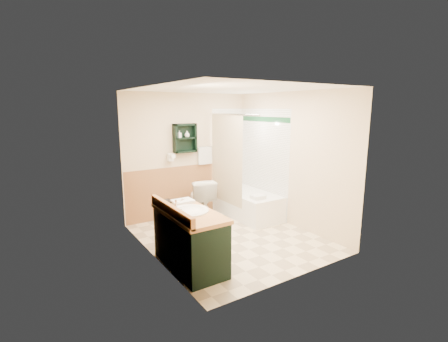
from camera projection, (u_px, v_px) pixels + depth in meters
floor at (230, 238)px, 5.36m from camera, size 3.00×3.00×0.00m
back_wall at (187, 155)px, 6.39m from camera, size 2.60×0.04×2.40m
left_wall at (150, 176)px, 4.43m from camera, size 0.04×3.00×2.40m
right_wall at (291, 160)px, 5.84m from camera, size 0.04×3.00×2.40m
ceiling at (231, 87)px, 4.90m from camera, size 2.60×3.00×0.04m
wainscot_left at (155, 224)px, 4.58m from camera, size 2.98×2.98×1.00m
wainscot_back at (189, 190)px, 6.49m from camera, size 2.58×2.58×1.00m
mirror_frame at (169, 160)px, 3.95m from camera, size 1.30×1.30×1.00m
mirror_glass at (170, 159)px, 3.95m from camera, size 1.20×1.20×0.90m
tile_right at (263, 162)px, 6.46m from camera, size 1.50×1.50×2.10m
tile_back at (232, 159)px, 6.92m from camera, size 0.95×0.95×2.10m
tile_accent at (263, 119)px, 6.29m from camera, size 1.50×1.50×0.10m
wall_shelf at (185, 138)px, 6.17m from camera, size 0.45×0.15×0.55m
hair_dryer at (170, 157)px, 6.10m from camera, size 0.10×0.24×0.18m
towel_bar at (204, 147)px, 6.49m from camera, size 0.40×0.06×0.40m
curtain_rod at (232, 114)px, 5.88m from camera, size 0.03×1.60×0.03m
shower_curtain at (226, 159)px, 6.19m from camera, size 1.05×1.05×1.70m
vanity at (190, 239)px, 4.34m from camera, size 0.59×1.23×0.78m
bathtub at (247, 204)px, 6.45m from camera, size 0.73×1.50×0.49m
toilet at (201, 199)px, 6.24m from camera, size 0.64×0.89×0.79m
counter_towel at (183, 201)px, 4.64m from camera, size 0.30×0.23×0.04m
vanity_book at (161, 196)px, 4.62m from camera, size 0.16×0.02×0.21m
tub_towel at (258, 197)px, 5.90m from camera, size 0.24×0.20×0.07m
soap_bottle_a at (179, 136)px, 6.10m from camera, size 0.08×0.14×0.06m
soap_bottle_b at (187, 135)px, 6.18m from camera, size 0.12×0.14×0.10m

